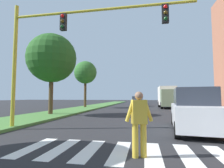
{
  "coord_description": "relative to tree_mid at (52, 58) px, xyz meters",
  "views": [
    {
      "loc": [
        -0.2,
        2.69,
        1.54
      ],
      "look_at": [
        -3.33,
        19.68,
        2.83
      ],
      "focal_mm": 28.3,
      "sensor_mm": 36.0,
      "label": 1
    }
  ],
  "objects": [
    {
      "name": "sedan_distant",
      "position": [
        6.58,
        27.24,
        -4.09
      ],
      "size": [
        2.23,
        4.18,
        1.69
      ],
      "color": "silver",
      "rests_on": "ground_plane"
    },
    {
      "name": "median_strip",
      "position": [
        -0.12,
        11.57,
        -4.8
      ],
      "size": [
        3.83,
        64.0,
        0.15
      ],
      "primitive_type": "cube",
      "color": "#477A38",
      "rests_on": "ground_plane"
    },
    {
      "name": "sedan_midblock",
      "position": [
        6.6,
        16.64,
        -4.08
      ],
      "size": [
        2.03,
        4.39,
        1.7
      ],
      "color": "#B7B7BC",
      "rests_on": "ground_plane"
    },
    {
      "name": "sidewalk_right",
      "position": [
        16.27,
        11.57,
        -4.8
      ],
      "size": [
        3.0,
        64.0,
        0.15
      ],
      "primitive_type": "cube",
      "color": "#9E9991",
      "rests_on": "ground_plane"
    },
    {
      "name": "traffic_light_gantry",
      "position": [
        3.99,
        -6.16,
        -0.52
      ],
      "size": [
        8.58,
        0.3,
        6.0
      ],
      "color": "gold",
      "rests_on": "median_strip"
    },
    {
      "name": "truck_box_delivery",
      "position": [
        11.04,
        12.55,
        -3.24
      ],
      "size": [
        2.4,
        6.2,
        3.1
      ],
      "color": "gray",
      "rests_on": "ground_plane"
    },
    {
      "name": "tree_far",
      "position": [
        -0.56,
        10.39,
        0.2
      ],
      "size": [
        3.25,
        3.25,
        6.59
      ],
      "color": "#4C3823",
      "rests_on": "median_strip"
    },
    {
      "name": "ground_plane",
      "position": [
        7.99,
        13.57,
        -4.87
      ],
      "size": [
        140.0,
        140.0,
        0.0
      ],
      "primitive_type": "plane",
      "color": "#262628"
    },
    {
      "name": "pedestrian_performer",
      "position": [
        7.64,
        -9.04,
        -3.94
      ],
      "size": [
        0.74,
        0.34,
        1.69
      ],
      "color": "gold",
      "rests_on": "ground_plane"
    },
    {
      "name": "suv_crossing",
      "position": [
        10.06,
        -4.92,
        -3.94
      ],
      "size": [
        2.45,
        4.79,
        1.97
      ],
      "color": "silver",
      "rests_on": "ground_plane"
    },
    {
      "name": "crosswalk",
      "position": [
        7.99,
        -8.67,
        -4.87
      ],
      "size": [
        7.65,
        2.2,
        0.01
      ],
      "color": "silver",
      "rests_on": "ground_plane"
    },
    {
      "name": "tree_mid",
      "position": [
        0.0,
        0.0,
        0.0
      ],
      "size": [
        4.17,
        4.17,
        6.83
      ],
      "color": "#4C3823",
      "rests_on": "median_strip"
    }
  ]
}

